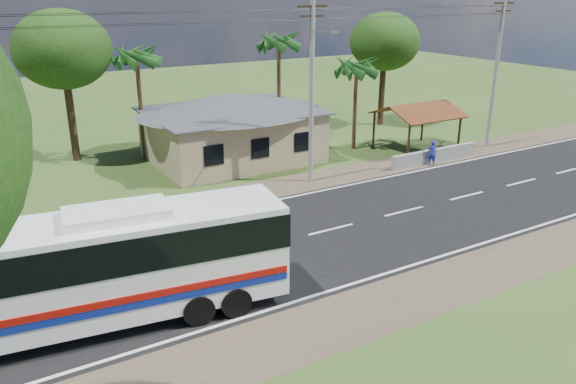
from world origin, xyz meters
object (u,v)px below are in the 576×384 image
Objects in this scene: person at (432,153)px; small_car at (13,250)px; motorcycle at (436,148)px; coach_bus at (87,263)px; waiting_shed at (418,112)px.

small_car is (-24.61, -1.78, -0.07)m from person.
motorcycle is 2.45m from person.
coach_bus is at bearing 42.94° from person.
coach_bus reaches higher than small_car.
small_car is at bearing 28.17° from person.
small_car is (-1.82, 6.03, -1.59)m from coach_bus.
waiting_shed is at bearing 32.11° from coach_bus.
coach_bus is 26.44m from motorcycle.
motorcycle is 1.13× the size of person.
person is 24.67m from small_car.
waiting_shed is at bearing -0.56° from motorcycle.
small_car reaches higher than motorcycle.
coach_bus is at bearing -66.29° from small_car.
person is at bearing 11.02° from small_car.
waiting_shed reaches higher than motorcycle.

